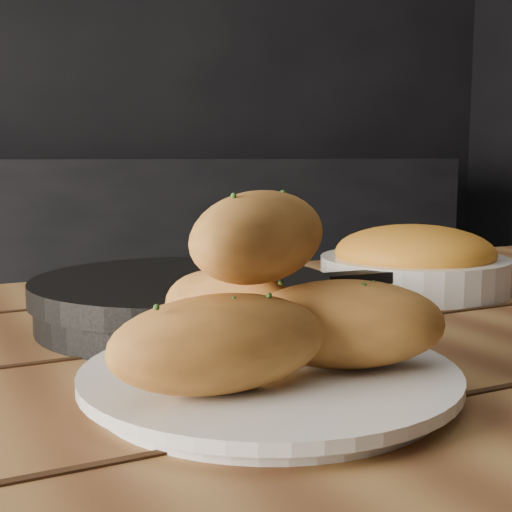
% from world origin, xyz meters
% --- Properties ---
extents(counter, '(2.80, 0.60, 0.90)m').
position_xyz_m(counter, '(0.00, 1.70, 0.45)').
color(counter, black).
rests_on(counter, ground).
extents(table, '(1.59, 0.95, 0.75)m').
position_xyz_m(table, '(0.01, 0.00, 0.66)').
color(table, olive).
rests_on(table, ground).
extents(plate, '(0.25, 0.25, 0.02)m').
position_xyz_m(plate, '(-0.06, -0.04, 0.76)').
color(plate, white).
rests_on(plate, table).
extents(bread_rolls, '(0.24, 0.20, 0.12)m').
position_xyz_m(bread_rolls, '(-0.06, -0.04, 0.81)').
color(bread_rolls, '#CD8739').
rests_on(bread_rolls, plate).
extents(skillet, '(0.41, 0.28, 0.05)m').
position_xyz_m(skillet, '(-0.04, 0.17, 0.77)').
color(skillet, black).
rests_on(skillet, table).
extents(bowl, '(0.22, 0.22, 0.08)m').
position_xyz_m(bowl, '(0.26, 0.21, 0.78)').
color(bowl, white).
rests_on(bowl, table).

